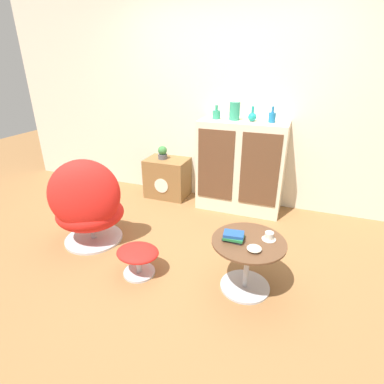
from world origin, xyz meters
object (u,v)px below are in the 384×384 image
object	(u,v)px
egg_chair	(88,205)
vase_inner_left	(235,111)
potted_plant	(163,153)
vase_leftmost	(216,114)
bowl	(254,249)
vase_inner_right	(252,117)
sideboard	(241,166)
coffee_table	(247,259)
tv_console	(168,178)
book_stack	(234,237)
vase_rightmost	(272,117)
teacup	(269,237)
ottoman	(138,255)

from	to	relation	value
egg_chair	vase_inner_left	xyz separation A→B (m)	(1.14, 1.36, 0.79)
potted_plant	vase_leftmost	bearing A→B (deg)	-1.64
bowl	vase_inner_left	bearing A→B (deg)	109.37
vase_inner_right	bowl	world-z (taller)	vase_inner_right
sideboard	coffee_table	world-z (taller)	sideboard
vase_leftmost	vase_inner_right	world-z (taller)	vase_inner_right
tv_console	book_stack	world-z (taller)	tv_console
book_stack	bowl	size ratio (longest dim) A/B	1.51
tv_console	bowl	distance (m)	2.19
potted_plant	book_stack	world-z (taller)	potted_plant
potted_plant	vase_rightmost	bearing A→B (deg)	-0.87
teacup	egg_chair	bearing A→B (deg)	178.57
coffee_table	book_stack	size ratio (longest dim) A/B	3.48
tv_console	vase_leftmost	size ratio (longest dim) A/B	3.53
vase_inner_right	teacup	distance (m)	1.62
book_stack	vase_leftmost	bearing A→B (deg)	111.73
ottoman	coffee_table	distance (m)	0.95
ottoman	teacup	distance (m)	1.14
vase_inner_left	teacup	xyz separation A→B (m)	(0.64, -1.40, -0.73)
sideboard	potted_plant	xyz separation A→B (m)	(-1.08, 0.03, 0.06)
vase_inner_right	book_stack	world-z (taller)	vase_inner_right
ottoman	tv_console	bearing A→B (deg)	105.93
bowl	book_stack	bearing A→B (deg)	154.34
sideboard	egg_chair	distance (m)	1.85
vase_inner_right	ottoman	bearing A→B (deg)	-111.39
tv_console	ottoman	size ratio (longest dim) A/B	1.49
vase_inner_right	coffee_table	bearing A→B (deg)	-78.86
ottoman	potted_plant	size ratio (longest dim) A/B	2.16
ottoman	vase_rightmost	xyz separation A→B (m)	(0.86, 1.63, 0.99)
coffee_table	bowl	bearing A→B (deg)	-62.71
ottoman	coffee_table	size ratio (longest dim) A/B	0.65
vase_leftmost	vase_rightmost	bearing A→B (deg)	0.00
tv_console	vase_inner_left	distance (m)	1.31
potted_plant	tv_console	bearing A→B (deg)	-0.60
sideboard	vase_inner_right	xyz separation A→B (m)	(0.09, 0.00, 0.61)
vase_inner_right	tv_console	bearing A→B (deg)	178.94
teacup	book_stack	world-z (taller)	same
sideboard	coffee_table	bearing A→B (deg)	-75.44
ottoman	vase_leftmost	distance (m)	1.91
ottoman	potted_plant	world-z (taller)	potted_plant
tv_console	book_stack	xyz separation A→B (m)	(1.28, -1.53, 0.23)
egg_chair	ottoman	bearing A→B (deg)	-20.95
ottoman	vase_inner_right	world-z (taller)	vase_inner_right
coffee_table	vase_inner_left	xyz separation A→B (m)	(-0.50, 1.48, 0.93)
sideboard	vase_inner_left	bearing A→B (deg)	178.11
vase_inner_left	potted_plant	bearing A→B (deg)	178.73
vase_inner_right	vase_rightmost	distance (m)	0.22
egg_chair	vase_leftmost	world-z (taller)	vase_leftmost
egg_chair	ottoman	world-z (taller)	egg_chair
tv_console	ottoman	distance (m)	1.72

